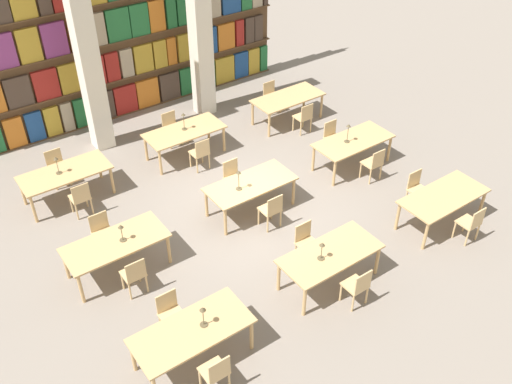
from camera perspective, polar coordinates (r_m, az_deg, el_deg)
The scene contains 38 objects.
ground_plane at distance 13.30m, azimuth -0.70°, elevation -1.80°, with size 40.00×40.00×0.00m, color gray.
bookshelf_bank at distance 16.58m, azimuth -13.03°, elevation 16.21°, with size 9.70×0.35×5.50m.
pillar_left at distance 14.80m, azimuth -16.83°, elevation 14.39°, with size 0.50×0.50×6.00m.
pillar_center at distance 16.03m, azimuth -5.72°, elevation 17.46°, with size 0.50×0.50×6.00m.
reading_table_0 at distance 9.92m, azimuth -6.42°, elevation -13.81°, with size 2.05×0.95×0.78m.
chair_0 at distance 9.67m, azimuth -4.03°, elevation -17.51°, with size 0.42×0.40×0.90m.
chair_1 at distance 10.52m, azimuth -8.54°, elevation -11.86°, with size 0.42×0.40×0.90m.
desk_lamp_0 at distance 9.68m, azimuth -5.33°, elevation -11.99°, with size 0.14×0.14×0.43m.
reading_table_1 at distance 11.22m, azimuth 7.42°, elevation -6.36°, with size 2.05×0.95×0.78m.
chair_2 at distance 11.01m, azimuth 10.12°, elevation -9.22°, with size 0.42×0.40×0.90m.
chair_3 at distance 11.78m, azimuth 5.04°, elevation -4.95°, with size 0.42×0.40×0.90m.
desk_lamp_1 at distance 10.84m, azimuth 6.61°, elevation -5.59°, with size 0.14×0.14×0.41m.
reading_table_2 at distance 13.17m, azimuth 18.23°, elevation -0.60°, with size 2.05×0.95×0.78m.
chair_4 at distance 13.02m, azimuth 20.71°, elevation -2.89°, with size 0.42×0.40×0.90m.
chair_5 at distance 13.66m, azimuth 15.79°, elevation 0.38°, with size 0.42×0.40×0.90m.
reading_table_3 at distance 11.69m, azimuth -13.86°, elevation -5.15°, with size 2.05×0.95×0.78m.
chair_6 at distance 11.30m, azimuth -12.07°, elevation -8.04°, with size 0.42×0.40×0.90m.
chair_7 at distance 12.38m, azimuth -15.11°, elevation -3.86°, with size 0.42×0.40×0.90m.
desk_lamp_2 at distance 11.47m, azimuth -13.33°, elevation -3.72°, with size 0.14×0.14×0.40m.
reading_table_4 at distance 12.88m, azimuth -0.56°, elevation 0.62°, with size 2.05×0.95×0.78m.
chair_8 at distance 12.53m, azimuth 1.56°, elevation -1.76°, with size 0.42×0.40×0.90m.
chair_9 at distance 13.52m, azimuth -2.29°, elevation 1.54°, with size 0.42×0.40×0.90m.
desk_lamp_3 at distance 12.45m, azimuth -1.75°, elevation 1.54°, with size 0.14×0.14×0.50m.
reading_table_5 at distance 14.59m, azimuth 9.69°, elevation 4.89°, with size 2.05×0.95×0.78m.
chair_10 at distance 14.27m, azimuth 11.69°, elevation 2.84°, with size 0.42×0.40×0.90m.
chair_11 at distance 15.15m, azimuth 7.66°, elevation 5.51°, with size 0.42×0.40×0.90m.
desk_lamp_4 at distance 14.27m, azimuth 9.20°, elevation 6.15°, with size 0.14×0.14×0.50m.
reading_table_6 at distance 13.95m, azimuth -18.55°, elevation 1.65°, with size 2.05×0.95×0.78m.
chair_12 at distance 13.46m, azimuth -17.14°, elevation -0.52°, with size 0.42×0.40×0.90m.
chair_13 at distance 14.69m, azimuth -19.29°, elevation 2.44°, with size 0.42×0.40×0.90m.
desk_lamp_5 at distance 13.74m, azimuth -19.33°, elevation 2.82°, with size 0.14×0.14×0.45m.
reading_table_7 at distance 14.89m, azimuth -7.16°, elevation 5.88°, with size 2.05×0.95×0.78m.
chair_14 at distance 14.44m, azimuth -5.58°, elevation 3.94°, with size 0.42×0.40×0.90m.
chair_15 at distance 15.58m, azimuth -8.47°, elevation 6.41°, with size 0.42×0.40×0.90m.
desk_lamp_6 at distance 14.73m, azimuth -7.26°, elevation 7.32°, with size 0.14×0.14×0.48m.
reading_table_8 at distance 16.39m, azimuth 3.20°, elevation 9.23°, with size 2.05×0.95×0.78m.
chair_16 at distance 15.97m, azimuth 4.81°, elevation 7.51°, with size 0.42×0.40×0.90m.
chair_17 at distance 17.00m, azimuth 1.53°, elevation 9.59°, with size 0.42×0.40×0.90m.
Camera 1 is at (-5.86, -8.51, 8.37)m, focal length 40.00 mm.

